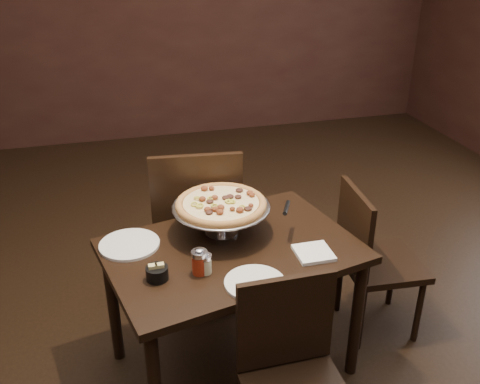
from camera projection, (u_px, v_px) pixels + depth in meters
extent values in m
cube|color=black|center=(237.00, 378.00, 2.63)|extent=(6.00, 7.00, 0.02)
cube|color=black|center=(232.00, 251.00, 2.41)|extent=(1.24, 0.95, 0.04)
cylinder|color=black|center=(356.00, 319.00, 2.52)|extent=(0.06, 0.06, 0.65)
cylinder|color=black|center=(113.00, 305.00, 2.61)|extent=(0.06, 0.06, 0.65)
cylinder|color=black|center=(286.00, 254.00, 3.01)|extent=(0.06, 0.06, 0.65)
cylinder|color=silver|center=(221.00, 232.00, 2.51)|extent=(0.15, 0.15, 0.01)
cylinder|color=silver|center=(221.00, 220.00, 2.48)|extent=(0.03, 0.03, 0.12)
cylinder|color=silver|center=(221.00, 208.00, 2.45)|extent=(0.11, 0.11, 0.01)
cylinder|color=#99989D|center=(221.00, 207.00, 2.45)|extent=(0.44, 0.44, 0.01)
torus|color=#99989D|center=(221.00, 206.00, 2.45)|extent=(0.45, 0.45, 0.01)
cylinder|color=#9A632E|center=(221.00, 205.00, 2.45)|extent=(0.41, 0.41, 0.01)
torus|color=#9A632E|center=(221.00, 204.00, 2.45)|extent=(0.42, 0.42, 0.04)
cylinder|color=tan|center=(221.00, 203.00, 2.44)|extent=(0.35, 0.35, 0.01)
cylinder|color=beige|center=(205.00, 266.00, 2.21)|extent=(0.05, 0.05, 0.07)
cylinder|color=silver|center=(205.00, 257.00, 2.19)|extent=(0.06, 0.06, 0.02)
ellipsoid|color=silver|center=(205.00, 254.00, 2.18)|extent=(0.03, 0.03, 0.01)
cylinder|color=maroon|center=(200.00, 264.00, 2.21)|extent=(0.06, 0.06, 0.09)
cylinder|color=silver|center=(199.00, 254.00, 2.18)|extent=(0.07, 0.07, 0.02)
ellipsoid|color=silver|center=(199.00, 250.00, 2.17)|extent=(0.04, 0.04, 0.01)
cylinder|color=black|center=(157.00, 273.00, 2.17)|extent=(0.09, 0.09, 0.06)
cube|color=#D1C279|center=(153.00, 271.00, 2.16)|extent=(0.04, 0.03, 0.06)
cube|color=#D1C279|center=(160.00, 270.00, 2.17)|extent=(0.04, 0.03, 0.06)
cube|color=white|center=(314.00, 253.00, 2.35)|extent=(0.16, 0.16, 0.02)
cylinder|color=white|center=(129.00, 244.00, 2.41)|extent=(0.27, 0.27, 0.01)
cylinder|color=white|center=(255.00, 283.00, 2.15)|extent=(0.25, 0.25, 0.01)
cone|color=silver|center=(286.00, 209.00, 2.42)|extent=(0.16, 0.16, 0.00)
cylinder|color=black|center=(286.00, 208.00, 2.42)|extent=(0.07, 0.12, 0.02)
cube|color=black|center=(196.00, 226.00, 3.00)|extent=(0.51, 0.51, 0.04)
cube|color=black|center=(197.00, 200.00, 2.69)|extent=(0.46, 0.08, 0.48)
cylinder|color=black|center=(225.00, 244.00, 3.30)|extent=(0.04, 0.04, 0.45)
cylinder|color=black|center=(164.00, 249.00, 3.25)|extent=(0.04, 0.04, 0.45)
cylinder|color=black|center=(234.00, 279.00, 2.97)|extent=(0.04, 0.04, 0.45)
cylinder|color=black|center=(166.00, 285.00, 2.92)|extent=(0.04, 0.04, 0.45)
cube|color=black|center=(285.00, 321.00, 2.05)|extent=(0.39, 0.03, 0.41)
cube|color=black|center=(382.00, 264.00, 2.80)|extent=(0.42, 0.42, 0.04)
cube|color=black|center=(354.00, 229.00, 2.66)|extent=(0.06, 0.39, 0.41)
cylinder|color=black|center=(419.00, 311.00, 2.78)|extent=(0.03, 0.03, 0.38)
cylinder|color=black|center=(392.00, 276.00, 3.06)|extent=(0.03, 0.03, 0.38)
cylinder|color=black|center=(361.00, 318.00, 2.72)|extent=(0.03, 0.03, 0.38)
cylinder|color=black|center=(339.00, 282.00, 3.00)|extent=(0.03, 0.03, 0.38)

